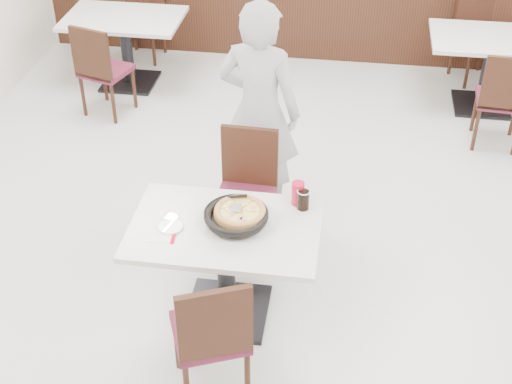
# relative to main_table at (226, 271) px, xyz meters

# --- Properties ---
(floor) EXTENTS (7.00, 7.00, 0.00)m
(floor) POSITION_rel_main_table_xyz_m (0.14, 0.67, -0.38)
(floor) COLOR #AFAFAB
(floor) RESTS_ON ground
(wainscot_back) EXTENTS (5.90, 0.03, 1.10)m
(wainscot_back) POSITION_rel_main_table_xyz_m (0.14, 4.15, 0.18)
(wainscot_back) COLOR black
(wainscot_back) RESTS_ON floor
(main_table) EXTENTS (1.25, 0.87, 0.75)m
(main_table) POSITION_rel_main_table_xyz_m (0.00, 0.00, 0.00)
(main_table) COLOR beige
(main_table) RESTS_ON floor
(chair_near) EXTENTS (0.55, 0.55, 0.95)m
(chair_near) POSITION_rel_main_table_xyz_m (0.02, -0.62, 0.10)
(chair_near) COLOR black
(chair_near) RESTS_ON floor
(chair_far) EXTENTS (0.43, 0.43, 0.95)m
(chair_far) POSITION_rel_main_table_xyz_m (0.01, 0.71, 0.10)
(chair_far) COLOR black
(chair_far) RESTS_ON floor
(trivet) EXTENTS (0.12, 0.12, 0.04)m
(trivet) POSITION_rel_main_table_xyz_m (0.06, 0.03, 0.39)
(trivet) COLOR black
(trivet) RESTS_ON main_table
(pizza_pan) EXTENTS (0.41, 0.41, 0.01)m
(pizza_pan) POSITION_rel_main_table_xyz_m (0.07, 0.04, 0.42)
(pizza_pan) COLOR black
(pizza_pan) RESTS_ON trivet
(pizza) EXTENTS (0.35, 0.35, 0.02)m
(pizza) POSITION_rel_main_table_xyz_m (0.09, 0.08, 0.44)
(pizza) COLOR #B88145
(pizza) RESTS_ON pizza_pan
(pizza_server) EXTENTS (0.08, 0.09, 0.00)m
(pizza_server) POSITION_rel_main_table_xyz_m (0.06, 0.09, 0.47)
(pizza_server) COLOR white
(pizza_server) RESTS_ON pizza
(napkin) EXTENTS (0.19, 0.19, 0.00)m
(napkin) POSITION_rel_main_table_xyz_m (-0.37, -0.13, 0.38)
(napkin) COLOR white
(napkin) RESTS_ON main_table
(side_plate) EXTENTS (0.17, 0.17, 0.01)m
(side_plate) POSITION_rel_main_table_xyz_m (-0.34, -0.06, 0.38)
(side_plate) COLOR white
(side_plate) RESTS_ON napkin
(fork) EXTENTS (0.06, 0.17, 0.00)m
(fork) POSITION_rel_main_table_xyz_m (-0.34, -0.05, 0.39)
(fork) COLOR white
(fork) RESTS_ON side_plate
(cola_glass) EXTENTS (0.08, 0.08, 0.13)m
(cola_glass) POSITION_rel_main_table_xyz_m (0.47, 0.27, 0.44)
(cola_glass) COLOR black
(cola_glass) RESTS_ON main_table
(red_cup) EXTENTS (0.09, 0.09, 0.16)m
(red_cup) POSITION_rel_main_table_xyz_m (0.43, 0.32, 0.45)
(red_cup) COLOR red
(red_cup) RESTS_ON main_table
(diner_person) EXTENTS (0.72, 0.55, 1.77)m
(diner_person) POSITION_rel_main_table_xyz_m (0.04, 1.25, 0.51)
(diner_person) COLOR #A5A4A8
(diner_person) RESTS_ON floor
(bg_table_left) EXTENTS (1.23, 0.84, 0.75)m
(bg_table_left) POSITION_rel_main_table_xyz_m (-1.66, 3.25, 0.00)
(bg_table_left) COLOR beige
(bg_table_left) RESTS_ON floor
(bg_chair_left_near) EXTENTS (0.53, 0.53, 0.95)m
(bg_chair_left_near) POSITION_rel_main_table_xyz_m (-1.68, 2.61, 0.10)
(bg_chair_left_near) COLOR black
(bg_chair_left_near) RESTS_ON floor
(bg_chair_left_far) EXTENTS (0.45, 0.45, 0.95)m
(bg_chair_left_far) POSITION_rel_main_table_xyz_m (-1.68, 3.90, 0.10)
(bg_chair_left_far) COLOR black
(bg_chair_left_far) RESTS_ON floor
(bg_table_right) EXTENTS (1.25, 0.88, 0.75)m
(bg_table_right) POSITION_rel_main_table_xyz_m (2.04, 3.28, 0.00)
(bg_table_right) COLOR beige
(bg_table_right) RESTS_ON floor
(bg_chair_right_near) EXTENTS (0.45, 0.45, 0.95)m
(bg_chair_right_near) POSITION_rel_main_table_xyz_m (2.06, 2.56, 0.10)
(bg_chair_right_near) COLOR black
(bg_chair_right_near) RESTS_ON floor
(bg_chair_right_far) EXTENTS (0.55, 0.55, 0.95)m
(bg_chair_right_far) POSITION_rel_main_table_xyz_m (2.00, 3.89, 0.10)
(bg_chair_right_far) COLOR black
(bg_chair_right_far) RESTS_ON floor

